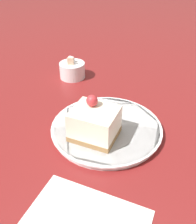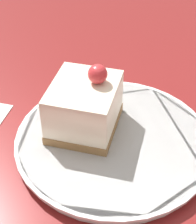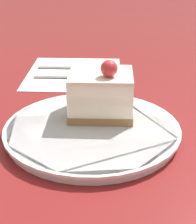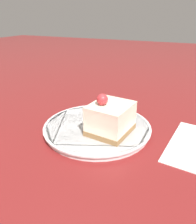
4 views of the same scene
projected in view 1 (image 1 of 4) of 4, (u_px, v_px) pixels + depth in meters
name	position (u px, v px, depth m)	size (l,w,h in m)	color
ground_plane	(96.00, 121.00, 0.63)	(4.00, 4.00, 0.00)	maroon
plate	(106.00, 128.00, 0.60)	(0.26, 0.26, 0.02)	white
cake_slice	(95.00, 123.00, 0.54)	(0.10, 0.11, 0.09)	olive
sugar_bowl	(72.00, 70.00, 0.82)	(0.08, 0.08, 0.07)	white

